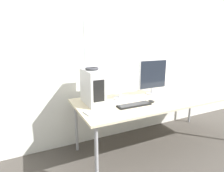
{
  "coord_description": "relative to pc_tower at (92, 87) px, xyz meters",
  "views": [
    {
      "loc": [
        -1.73,
        -1.55,
        1.55
      ],
      "look_at": [
        -0.75,
        0.47,
        1.01
      ],
      "focal_mm": 30.0,
      "sensor_mm": 36.0,
      "label": 1
    }
  ],
  "objects": [
    {
      "name": "desk",
      "position": [
        0.95,
        -0.16,
        -0.26
      ],
      "size": [
        2.4,
        0.95,
        0.76
      ],
      "color": "beige",
      "rests_on": "ground_plane"
    },
    {
      "name": "monitor_main",
      "position": [
        0.4,
        0.01,
        0.07
      ],
      "size": [
        0.53,
        0.18,
        0.53
      ],
      "color": "#B7B7BC",
      "rests_on": "desk"
    },
    {
      "name": "headphones",
      "position": [
        0.0,
        0.0,
        0.23
      ],
      "size": [
        0.17,
        0.17,
        0.03
      ],
      "color": "#333338",
      "rests_on": "pc_tower"
    },
    {
      "name": "mouse",
      "position": [
        0.72,
        -0.29,
        -0.21
      ],
      "size": [
        0.07,
        0.11,
        0.02
      ],
      "color": "#2D2D2D",
      "rests_on": "desk"
    },
    {
      "name": "ground_plane",
      "position": [
        0.95,
        -0.63,
        -0.98
      ],
      "size": [
        14.0,
        14.0,
        0.0
      ],
      "primitive_type": "plane",
      "color": "#47423D"
    },
    {
      "name": "cell_phone",
      "position": [
        -0.17,
        -0.33,
        -0.21
      ],
      "size": [
        0.09,
        0.16,
        0.01
      ],
      "rotation": [
        0.0,
        0.0,
        0.18
      ],
      "color": "#99999E",
      "rests_on": "desk"
    },
    {
      "name": "wall_back",
      "position": [
        0.95,
        0.45,
        0.37
      ],
      "size": [
        8.0,
        0.07,
        2.7
      ],
      "color": "silver",
      "rests_on": "ground_plane"
    },
    {
      "name": "pc_tower",
      "position": [
        0.0,
        0.0,
        0.0
      ],
      "size": [
        0.2,
        0.45,
        0.44
      ],
      "color": "silver",
      "rests_on": "desk"
    },
    {
      "name": "keyboard",
      "position": [
        0.43,
        -0.32,
        -0.21
      ],
      "size": [
        0.44,
        0.13,
        0.02
      ],
      "color": "black",
      "rests_on": "desk"
    },
    {
      "name": "monitor_right_near",
      "position": [
        0.97,
        0.03,
        0.06
      ],
      "size": [
        0.48,
        0.18,
        0.52
      ],
      "color": "#B7B7BC",
      "rests_on": "desk"
    }
  ]
}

